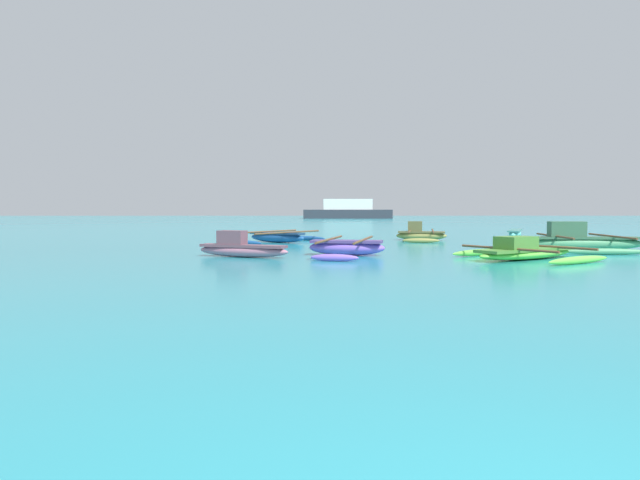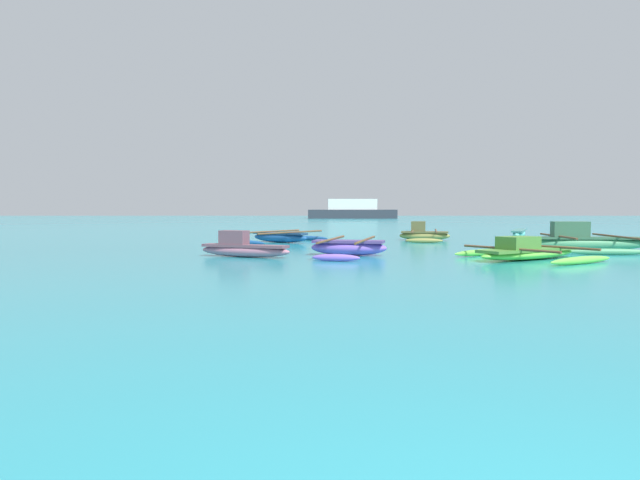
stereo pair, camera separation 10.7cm
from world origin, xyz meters
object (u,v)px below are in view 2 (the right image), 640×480
moored_boat_5 (516,233)px  moored_boat_1 (240,248)px  moored_boat_2 (277,237)px  moored_boat_3 (580,241)px  moored_boat_6 (421,234)px  distant_ferry (350,211)px  moored_boat_0 (524,252)px  moored_boat_4 (346,247)px

moored_boat_5 → moored_boat_1: bearing=156.4°
moored_boat_2 → moored_boat_3: moored_boat_3 is taller
moored_boat_6 → moored_boat_5: bearing=37.5°
moored_boat_6 → distant_ferry: (0.15, 59.66, 0.90)m
moored_boat_0 → moored_boat_4: size_ratio=0.96×
moored_boat_4 → moored_boat_5: bearing=63.2°
moored_boat_0 → moored_boat_3: size_ratio=1.00×
moored_boat_4 → moored_boat_5: 14.21m
moored_boat_0 → distant_ferry: bearing=57.9°
distant_ferry → moored_boat_2: bearing=-96.1°
moored_boat_2 → moored_boat_3: (10.64, -4.74, 0.10)m
moored_boat_1 → moored_boat_5: (12.17, 11.55, -0.06)m
moored_boat_4 → distant_ferry: distant_ferry is taller
moored_boat_0 → moored_boat_4: (-4.93, 1.42, 0.03)m
moored_boat_0 → moored_boat_3: bearing=14.6°
moored_boat_3 → moored_boat_4: (-8.07, -2.01, -0.07)m
moored_boat_6 → distant_ferry: 59.66m
moored_boat_4 → moored_boat_6: (3.81, 8.37, 0.03)m
moored_boat_1 → moored_boat_4: bearing=32.8°
moored_boat_4 → moored_boat_6: 9.20m
moored_boat_5 → moored_boat_4: bearing=163.4°
moored_boat_5 → distant_ferry: distant_ferry is taller
moored_boat_0 → distant_ferry: 69.46m
moored_boat_3 → moored_boat_1: bearing=-162.3°
moored_boat_0 → moored_boat_5: bearing=38.8°
moored_boat_1 → distant_ferry: (7.10, 68.60, 0.91)m
moored_boat_0 → moored_boat_1: bearing=141.1°
moored_boat_0 → moored_boat_5: size_ratio=1.19×
moored_boat_3 → moored_boat_4: bearing=-161.3°
moored_boat_4 → distant_ferry: bearing=99.3°
moored_boat_2 → moored_boat_3: size_ratio=1.13×
moored_boat_5 → moored_boat_6: (-5.22, -2.60, 0.06)m
moored_boat_2 → distant_ferry: bearing=119.5°
moored_boat_0 → distant_ferry: size_ratio=0.32×
moored_boat_1 → moored_boat_2: size_ratio=0.61×
moored_boat_2 → moored_boat_5: moored_boat_2 is taller
moored_boat_1 → moored_boat_5: size_ratio=0.82×
moored_boat_5 → distant_ferry: bearing=27.9°
moored_boat_4 → moored_boat_5: size_ratio=1.24×
moored_boat_0 → moored_boat_2: bearing=99.6°
moored_boat_3 → moored_boat_4: 8.32m
moored_boat_2 → moored_boat_6: (6.38, 1.62, 0.06)m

